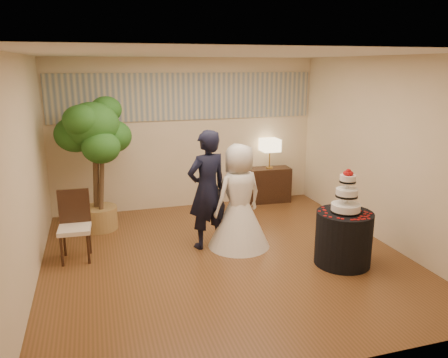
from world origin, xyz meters
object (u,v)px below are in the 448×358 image
object	(u,v)px
groom	(207,190)
bride	(239,196)
ficus_tree	(95,164)
table_lamp	(270,154)
side_chair	(74,227)
console	(269,185)
wedding_cake	(347,191)
cake_table	(343,238)

from	to	relation	value
groom	bride	bearing A→B (deg)	147.11
groom	ficus_tree	world-z (taller)	ficus_tree
table_lamp	ficus_tree	world-z (taller)	ficus_tree
ficus_tree	side_chair	bearing A→B (deg)	-106.47
bride	console	size ratio (longest dim) A/B	1.89
bride	wedding_cake	world-z (taller)	bride
groom	table_lamp	xyz separation A→B (m)	(1.74, 1.81, 0.09)
groom	bride	xyz separation A→B (m)	(0.46, -0.12, -0.10)
table_lamp	groom	bearing A→B (deg)	-133.79
cake_table	side_chair	distance (m)	3.71
ficus_tree	table_lamp	bearing A→B (deg)	10.29
ficus_tree	groom	bearing A→B (deg)	-38.12
table_lamp	console	bearing A→B (deg)	0.00
groom	console	world-z (taller)	groom
side_chair	console	bearing A→B (deg)	28.59
wedding_cake	ficus_tree	distance (m)	3.94
bride	side_chair	xyz separation A→B (m)	(-2.34, 0.19, -0.30)
wedding_cake	groom	bearing A→B (deg)	145.58
side_chair	wedding_cake	bearing A→B (deg)	-15.70
wedding_cake	console	xyz separation A→B (m)	(0.11, 2.93, -0.70)
groom	ficus_tree	distance (m)	1.98
console	ficus_tree	world-z (taller)	ficus_tree
wedding_cake	table_lamp	world-z (taller)	wedding_cake
console	table_lamp	size ratio (longest dim) A/B	1.43
groom	side_chair	bearing A→B (deg)	-20.33
cake_table	wedding_cake	size ratio (longest dim) A/B	1.26
groom	wedding_cake	size ratio (longest dim) A/B	2.94
groom	wedding_cake	bearing A→B (deg)	127.36
wedding_cake	side_chair	size ratio (longest dim) A/B	0.62
console	bride	bearing A→B (deg)	-120.24
groom	table_lamp	bearing A→B (deg)	-152.01
groom	side_chair	size ratio (longest dim) A/B	1.81
console	ficus_tree	size ratio (longest dim) A/B	0.37
side_chair	cake_table	bearing A→B (deg)	-15.70
table_lamp	side_chair	xyz separation A→B (m)	(-3.63, -1.74, -0.49)
wedding_cake	ficus_tree	size ratio (longest dim) A/B	0.27
cake_table	bride	bearing A→B (deg)	139.64
wedding_cake	ficus_tree	xyz separation A→B (m)	(-3.17, 2.33, 0.07)
cake_table	console	bearing A→B (deg)	87.81
bride	cake_table	world-z (taller)	bride
table_lamp	wedding_cake	bearing A→B (deg)	-92.19
wedding_cake	console	distance (m)	3.01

